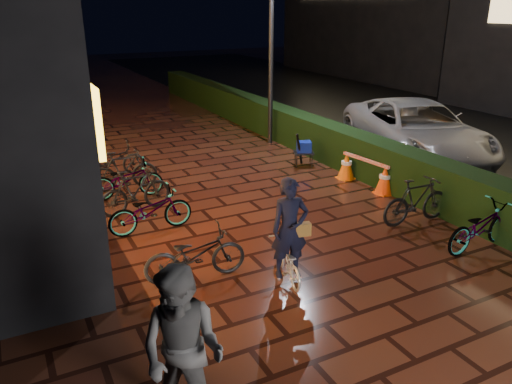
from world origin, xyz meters
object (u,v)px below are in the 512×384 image
bystander_person (183,352)px  traffic_barrier (365,172)px  van (416,130)px  cart_assembly (304,148)px  cyclist (289,243)px

bystander_person → traffic_barrier: size_ratio=1.09×
bystander_person → van: 10.76m
bystander_person → traffic_barrier: bearing=85.5°
bystander_person → cart_assembly: (5.70, 6.82, -0.41)m
bystander_person → van: size_ratio=0.32×
bystander_person → cart_assembly: 8.89m
bystander_person → traffic_barrier: 7.86m
bystander_person → cyclist: size_ratio=1.08×
cyclist → traffic_barrier: 4.75m
cyclist → cart_assembly: cyclist is taller
traffic_barrier → cart_assembly: bearing=103.0°
traffic_barrier → cart_assembly: size_ratio=1.75×
cart_assembly → bystander_person: bearing=-129.9°
van → cyclist: 7.69m
bystander_person → cyclist: bystander_person is taller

